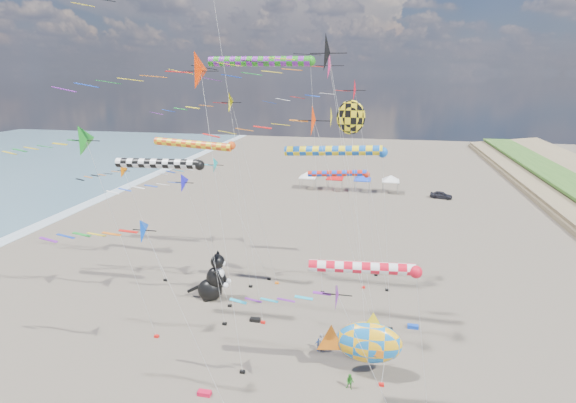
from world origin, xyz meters
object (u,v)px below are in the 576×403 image
(child_blue, at_px, (319,344))
(parked_car, at_px, (441,195))
(cat_inflatable, at_px, (212,275))
(child_green, at_px, (350,382))
(fish_inflatable, at_px, (368,342))
(person_adult, at_px, (321,343))

(child_blue, distance_m, parked_car, 50.30)
(cat_inflatable, bearing_deg, child_green, -39.94)
(fish_inflatable, relative_size, child_green, 5.36)
(person_adult, bearing_deg, cat_inflatable, 114.55)
(child_blue, bearing_deg, child_green, -72.32)
(cat_inflatable, distance_m, fish_inflatable, 17.07)
(fish_inflatable, height_order, person_adult, fish_inflatable)
(fish_inflatable, height_order, child_blue, fish_inflatable)
(child_blue, bearing_deg, parked_car, 56.66)
(cat_inflatable, height_order, parked_car, cat_inflatable)
(person_adult, xyz_separation_m, child_green, (2.46, -3.86, -0.19))
(person_adult, height_order, child_green, person_adult)
(child_green, relative_size, child_blue, 1.08)
(child_green, distance_m, parked_car, 53.46)
(fish_inflatable, xyz_separation_m, parked_car, (10.97, 50.32, -2.03))
(fish_inflatable, bearing_deg, child_green, -120.84)
(cat_inflatable, bearing_deg, fish_inflatable, -33.04)
(fish_inflatable, bearing_deg, cat_inflatable, 150.09)
(parked_car, bearing_deg, cat_inflatable, 162.55)
(fish_inflatable, bearing_deg, person_adult, 149.32)
(child_green, xyz_separation_m, parked_car, (12.03, 52.09, 0.05))
(person_adult, xyz_separation_m, child_blue, (-0.23, 0.13, -0.23))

